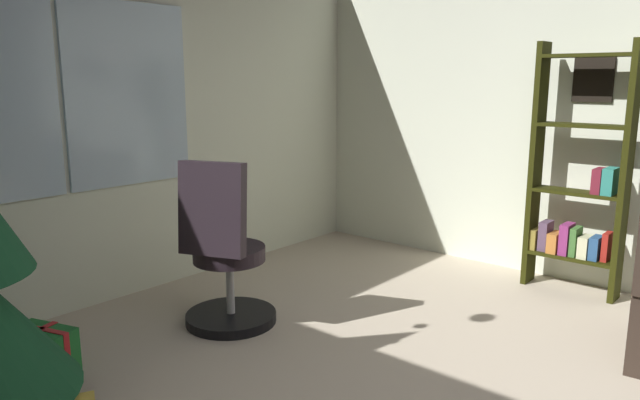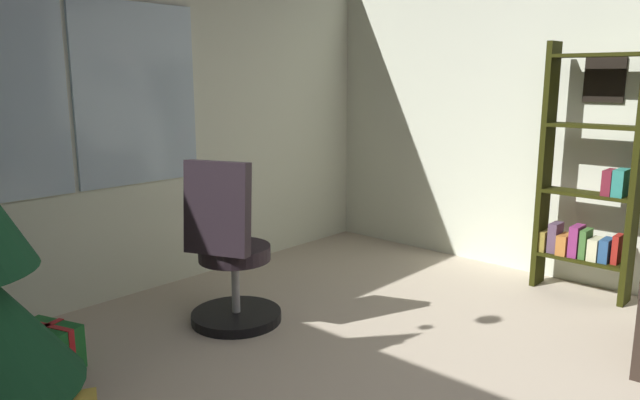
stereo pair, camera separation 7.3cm
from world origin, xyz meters
The scene contains 4 objects.
wall_back_with_windows centered at (-0.02, 3.21, 1.26)m, with size 4.69×0.12×2.51m.
gift_box_green centered at (-0.88, 2.49, 0.12)m, with size 0.27×0.37×0.24m.
office_chair centered at (0.12, 2.23, 0.40)m, with size 0.59×0.56×1.03m.
bookshelf centered at (2.13, 0.83, 0.75)m, with size 0.18×0.64×1.74m.
Camera 2 is at (-2.07, -0.49, 1.50)m, focal length 33.45 mm.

